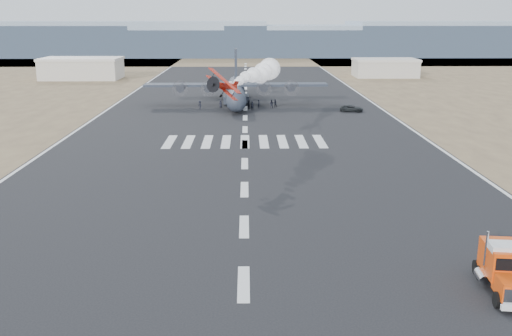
{
  "coord_description": "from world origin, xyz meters",
  "views": [
    {
      "loc": [
        0.26,
        -38.88,
        19.32
      ],
      "look_at": [
        1.24,
        18.57,
        4.0
      ],
      "focal_mm": 40.0,
      "sensor_mm": 36.0,
      "label": 1
    }
  ],
  "objects_px": {
    "aerobatic_biplane": "(224,86)",
    "support_vehicle": "(351,108)",
    "hangar_right": "(385,68)",
    "transport_aircraft": "(236,90)",
    "crew_c": "(200,105)",
    "crew_h": "(275,103)",
    "crew_b": "(271,104)",
    "semi_truck": "(505,268)",
    "crew_e": "(221,104)",
    "crew_d": "(231,105)",
    "crew_g": "(259,104)",
    "crew_f": "(249,104)",
    "crew_a": "(252,106)",
    "hangar_left": "(82,68)"
  },
  "relations": [
    {
      "from": "hangar_left",
      "to": "crew_b",
      "type": "distance_m",
      "value": 83.91
    },
    {
      "from": "semi_truck",
      "to": "crew_e",
      "type": "bearing_deg",
      "value": 112.37
    },
    {
      "from": "crew_e",
      "to": "hangar_right",
      "type": "bearing_deg",
      "value": 75.43
    },
    {
      "from": "crew_d",
      "to": "crew_h",
      "type": "xyz_separation_m",
      "value": [
        9.62,
        1.72,
        0.09
      ]
    },
    {
      "from": "crew_g",
      "to": "transport_aircraft",
      "type": "bearing_deg",
      "value": 39.02
    },
    {
      "from": "transport_aircraft",
      "to": "crew_g",
      "type": "height_order",
      "value": "transport_aircraft"
    },
    {
      "from": "aerobatic_biplane",
      "to": "support_vehicle",
      "type": "xyz_separation_m",
      "value": [
        24.93,
        43.06,
        -9.85
      ]
    },
    {
      "from": "crew_d",
      "to": "crew_a",
      "type": "bearing_deg",
      "value": -133.14
    },
    {
      "from": "crew_g",
      "to": "semi_truck",
      "type": "bearing_deg",
      "value": -167.59
    },
    {
      "from": "hangar_right",
      "to": "aerobatic_biplane",
      "type": "bearing_deg",
      "value": -113.14
    },
    {
      "from": "aerobatic_biplane",
      "to": "crew_h",
      "type": "height_order",
      "value": "aerobatic_biplane"
    },
    {
      "from": "crew_a",
      "to": "crew_e",
      "type": "relative_size",
      "value": 1.19
    },
    {
      "from": "hangar_left",
      "to": "crew_c",
      "type": "bearing_deg",
      "value": -55.67
    },
    {
      "from": "aerobatic_biplane",
      "to": "crew_h",
      "type": "xyz_separation_m",
      "value": [
        9.22,
        49.47,
        -9.64
      ]
    },
    {
      "from": "crew_d",
      "to": "aerobatic_biplane",
      "type": "bearing_deg",
      "value": 163.18
    },
    {
      "from": "crew_c",
      "to": "crew_h",
      "type": "distance_m",
      "value": 16.49
    },
    {
      "from": "hangar_right",
      "to": "transport_aircraft",
      "type": "distance_m",
      "value": 76.4
    },
    {
      "from": "support_vehicle",
      "to": "crew_d",
      "type": "height_order",
      "value": "crew_d"
    },
    {
      "from": "support_vehicle",
      "to": "crew_d",
      "type": "bearing_deg",
      "value": 91.41
    },
    {
      "from": "hangar_right",
      "to": "crew_c",
      "type": "relative_size",
      "value": 11.62
    },
    {
      "from": "aerobatic_biplane",
      "to": "crew_e",
      "type": "xyz_separation_m",
      "value": [
        -2.7,
        49.1,
        -9.74
      ]
    },
    {
      "from": "support_vehicle",
      "to": "crew_f",
      "type": "bearing_deg",
      "value": 90.38
    },
    {
      "from": "crew_e",
      "to": "crew_f",
      "type": "bearing_deg",
      "value": 8.77
    },
    {
      "from": "crew_f",
      "to": "crew_h",
      "type": "bearing_deg",
      "value": 92.26
    },
    {
      "from": "semi_truck",
      "to": "crew_d",
      "type": "distance_m",
      "value": 88.05
    },
    {
      "from": "crew_b",
      "to": "crew_d",
      "type": "height_order",
      "value": "crew_b"
    },
    {
      "from": "support_vehicle",
      "to": "crew_h",
      "type": "distance_m",
      "value": 16.97
    },
    {
      "from": "hangar_right",
      "to": "crew_e",
      "type": "distance_m",
      "value": 82.71
    },
    {
      "from": "support_vehicle",
      "to": "crew_b",
      "type": "height_order",
      "value": "crew_b"
    },
    {
      "from": "crew_b",
      "to": "crew_g",
      "type": "height_order",
      "value": "crew_g"
    },
    {
      "from": "support_vehicle",
      "to": "crew_h",
      "type": "bearing_deg",
      "value": 79.71
    },
    {
      "from": "semi_truck",
      "to": "transport_aircraft",
      "type": "relative_size",
      "value": 0.2
    },
    {
      "from": "crew_d",
      "to": "crew_b",
      "type": "bearing_deg",
      "value": -105.68
    },
    {
      "from": "crew_d",
      "to": "crew_f",
      "type": "relative_size",
      "value": 0.86
    },
    {
      "from": "semi_truck",
      "to": "crew_g",
      "type": "distance_m",
      "value": 86.85
    },
    {
      "from": "crew_h",
      "to": "crew_a",
      "type": "bearing_deg",
      "value": 20.61
    },
    {
      "from": "crew_f",
      "to": "transport_aircraft",
      "type": "bearing_deg",
      "value": -175.23
    },
    {
      "from": "crew_a",
      "to": "semi_truck",
      "type": "bearing_deg",
      "value": 78.86
    },
    {
      "from": "crew_d",
      "to": "crew_h",
      "type": "bearing_deg",
      "value": -97.17
    },
    {
      "from": "hangar_right",
      "to": "crew_b",
      "type": "relative_size",
      "value": 11.05
    },
    {
      "from": "crew_c",
      "to": "crew_e",
      "type": "relative_size",
      "value": 1.12
    },
    {
      "from": "aerobatic_biplane",
      "to": "transport_aircraft",
      "type": "distance_m",
      "value": 55.01
    },
    {
      "from": "crew_a",
      "to": "crew_h",
      "type": "xyz_separation_m",
      "value": [
        5.08,
        3.92,
        -0.06
      ]
    },
    {
      "from": "aerobatic_biplane",
      "to": "support_vehicle",
      "type": "relative_size",
      "value": 1.12
    },
    {
      "from": "support_vehicle",
      "to": "crew_f",
      "type": "distance_m",
      "value": 21.95
    },
    {
      "from": "semi_truck",
      "to": "crew_f",
      "type": "xyz_separation_m",
      "value": [
        -18.11,
        84.96,
        -0.88
      ]
    },
    {
      "from": "aerobatic_biplane",
      "to": "support_vehicle",
      "type": "distance_m",
      "value": 50.73
    },
    {
      "from": "transport_aircraft",
      "to": "crew_e",
      "type": "distance_m",
      "value": 6.72
    },
    {
      "from": "crew_a",
      "to": "crew_b",
      "type": "height_order",
      "value": "crew_a"
    },
    {
      "from": "hangar_right",
      "to": "crew_d",
      "type": "xyz_separation_m",
      "value": [
        -49.07,
        -66.13,
        -2.22
      ]
    }
  ]
}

